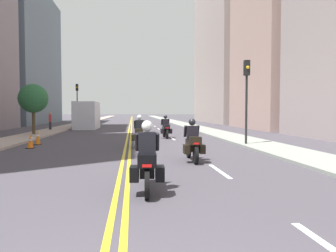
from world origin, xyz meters
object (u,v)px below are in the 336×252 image
object	(u,v)px
motorcycle_1	(193,144)
pedestrian_0	(50,121)
traffic_cone_1	(38,137)
street_tree_0	(33,99)
traffic_light_far	(77,97)
traffic_cone_0	(30,142)
motorcycle_2	(139,134)
motorcycle_3	(166,129)
parked_truck	(88,117)
traffic_cone_2	(31,139)
traffic_light_near	(247,87)
motorcycle_0	(147,163)

from	to	relation	value
motorcycle_1	pedestrian_0	size ratio (longest dim) A/B	1.27
motorcycle_1	traffic_cone_1	xyz separation A→B (m)	(-7.43, 6.84, -0.25)
street_tree_0	traffic_light_far	bearing A→B (deg)	86.11
motorcycle_1	pedestrian_0	xyz separation A→B (m)	(-9.90, 19.79, 0.26)
traffic_cone_1	pedestrian_0	bearing A→B (deg)	100.79
traffic_cone_0	traffic_cone_1	size ratio (longest dim) A/B	0.80
motorcycle_2	traffic_cone_0	distance (m)	5.47
motorcycle_3	parked_truck	world-z (taller)	parked_truck
traffic_cone_2	traffic_light_near	distance (m)	11.99
traffic_light_near	pedestrian_0	xyz separation A→B (m)	(-13.72, 14.81, -2.24)
motorcycle_0	street_tree_0	bearing A→B (deg)	115.81
motorcycle_2	traffic_light_far	xyz separation A→B (m)	(-6.89, 22.91, 2.78)
motorcycle_3	traffic_light_near	size ratio (longest dim) A/B	0.47
motorcycle_3	parked_truck	size ratio (longest dim) A/B	0.33
traffic_cone_0	parked_truck	xyz separation A→B (m)	(0.37, 18.46, 0.95)
traffic_light_near	parked_truck	size ratio (longest dim) A/B	0.70
motorcycle_1	traffic_light_far	xyz separation A→B (m)	(-8.75, 28.04, 2.81)
traffic_cone_2	traffic_cone_0	bearing A→B (deg)	-74.96
traffic_cone_0	traffic_light_near	bearing A→B (deg)	-0.43
traffic_cone_2	parked_truck	distance (m)	16.98
motorcycle_1	parked_truck	world-z (taller)	parked_truck
motorcycle_0	traffic_cone_1	xyz separation A→B (m)	(-5.55, 11.24, -0.27)
parked_truck	traffic_cone_0	bearing A→B (deg)	-91.14
motorcycle_2	pedestrian_0	xyz separation A→B (m)	(-8.04, 14.66, 0.23)
pedestrian_0	parked_truck	bearing A→B (deg)	-44.50
street_tree_0	pedestrian_0	bearing A→B (deg)	91.94
traffic_cone_0	street_tree_0	world-z (taller)	street_tree_0
motorcycle_0	motorcycle_3	distance (m)	15.12
street_tree_0	traffic_cone_1	bearing A→B (deg)	-72.32
motorcycle_2	pedestrian_0	bearing A→B (deg)	122.17
motorcycle_1	motorcycle_2	distance (m)	5.46
motorcycle_2	traffic_cone_1	size ratio (longest dim) A/B	2.70
motorcycle_1	traffic_light_near	size ratio (longest dim) A/B	0.49
motorcycle_3	street_tree_0	bearing A→B (deg)	158.79
traffic_cone_0	traffic_cone_2	world-z (taller)	traffic_cone_0
traffic_cone_2	street_tree_0	xyz separation A→B (m)	(-1.98, 7.38, 2.48)
motorcycle_1	traffic_cone_2	xyz separation A→B (m)	(-7.72, 6.59, -0.33)
traffic_cone_2	parked_truck	xyz separation A→B (m)	(0.78, 16.94, 0.95)
motorcycle_2	traffic_cone_2	distance (m)	6.05
motorcycle_1	motorcycle_3	distance (m)	10.58
traffic_light_near	parked_truck	bearing A→B (deg)	120.15
traffic_light_near	traffic_light_far	distance (m)	26.26
traffic_cone_0	traffic_light_near	distance (m)	11.49
motorcycle_2	parked_truck	size ratio (longest dim) A/B	0.34
motorcycle_3	traffic_light_near	world-z (taller)	traffic_light_near
motorcycle_0	motorcycle_2	distance (m)	9.54
motorcycle_3	traffic_cone_2	size ratio (longest dim) A/B	3.27
motorcycle_0	traffic_light_near	size ratio (longest dim) A/B	0.49
motorcycle_3	traffic_light_near	xyz separation A→B (m)	(3.76, -5.60, 2.51)
motorcycle_2	traffic_cone_2	bearing A→B (deg)	169.50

